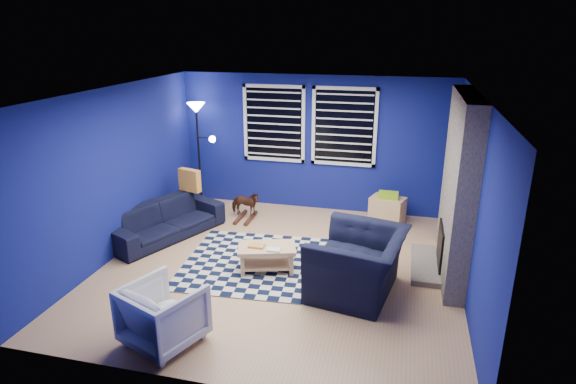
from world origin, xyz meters
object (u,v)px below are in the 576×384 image
object	(u,v)px
floor_lamp	(198,122)
sofa	(165,220)
rocking_horse	(245,204)
cabinet	(387,210)
armchair_big	(358,263)
armchair_bent	(163,314)
tv	(456,150)
coffee_table	(267,253)

from	to	relation	value
floor_lamp	sofa	bearing A→B (deg)	-88.98
rocking_horse	cabinet	bearing A→B (deg)	-79.04
sofa	armchair_big	xyz separation A→B (m)	(3.25, -1.00, 0.12)
sofa	armchair_big	distance (m)	3.41
sofa	armchair_bent	xyz separation A→B (m)	(1.32, -2.58, 0.06)
rocking_horse	floor_lamp	world-z (taller)	floor_lamp
tv	coffee_table	size ratio (longest dim) A/B	1.11
coffee_table	cabinet	size ratio (longest dim) A/B	1.36
sofa	cabinet	size ratio (longest dim) A/B	3.01
sofa	coffee_table	world-z (taller)	sofa
tv	sofa	xyz separation A→B (m)	(-4.55, -1.41, -1.11)
armchair_bent	rocking_horse	bearing A→B (deg)	-63.14
armchair_bent	rocking_horse	xyz separation A→B (m)	(-0.28, 3.59, -0.05)
coffee_table	cabinet	distance (m)	2.70
armchair_big	rocking_horse	xyz separation A→B (m)	(-2.22, 2.02, -0.11)
rocking_horse	floor_lamp	bearing A→B (deg)	63.42
sofa	armchair_bent	bearing A→B (deg)	-128.74
floor_lamp	armchair_big	bearing A→B (deg)	-38.07
rocking_horse	armchair_big	bearing A→B (deg)	-131.42
sofa	coffee_table	xyz separation A→B (m)	(1.95, -0.74, -0.01)
armchair_big	coffee_table	size ratio (longest dim) A/B	1.41
floor_lamp	rocking_horse	bearing A→B (deg)	-27.47
tv	floor_lamp	bearing A→B (deg)	178.01
armchair_big	floor_lamp	xyz separation A→B (m)	(-3.28, 2.57, 1.21)
armchair_bent	coffee_table	size ratio (longest dim) A/B	0.85
coffee_table	armchair_bent	bearing A→B (deg)	-109.03
armchair_bent	armchair_big	bearing A→B (deg)	-118.54
rocking_horse	tv	bearing A→B (deg)	-82.69
tv	coffee_table	xyz separation A→B (m)	(-2.59, -2.15, -1.12)
coffee_table	floor_lamp	bearing A→B (deg)	130.59
tv	rocking_horse	bearing A→B (deg)	-173.57
armchair_bent	coffee_table	distance (m)	1.94
sofa	armchair_bent	distance (m)	2.90
tv	sofa	size ratio (longest dim) A/B	0.50
floor_lamp	cabinet	bearing A→B (deg)	-1.82
armchair_big	floor_lamp	bearing A→B (deg)	-118.09
tv	cabinet	distance (m)	1.54
tv	sofa	distance (m)	4.89
cabinet	sofa	bearing A→B (deg)	-140.30
armchair_bent	sofa	bearing A→B (deg)	-40.50
armchair_bent	tv	bearing A→B (deg)	-106.64
tv	rocking_horse	xyz separation A→B (m)	(-3.51, -0.40, -1.10)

